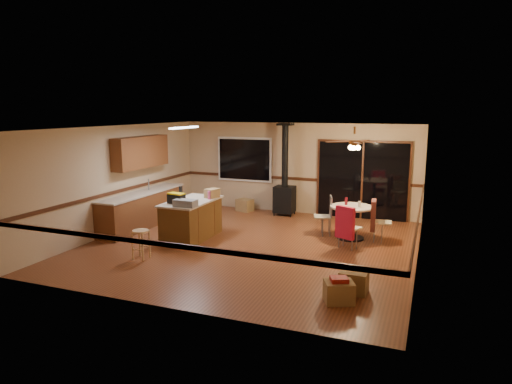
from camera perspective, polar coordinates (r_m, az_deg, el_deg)
The scene contains 35 objects.
floor at distance 10.26m, azimuth -0.61°, elevation -6.62°, with size 7.00×7.00×0.00m, color brown.
ceiling at distance 9.81m, azimuth -0.64°, elevation 8.06°, with size 7.00×7.00×0.00m, color silver.
wall_back at distance 13.23m, azimuth 5.05°, elevation 2.97°, with size 7.00×7.00×0.00m, color tan.
wall_front at distance 6.90m, azimuth -11.57°, elevation -4.08°, with size 7.00×7.00×0.00m, color tan.
wall_left at distance 11.70m, azimuth -16.74°, elevation 1.60°, with size 7.00×7.00×0.00m, color tan.
wall_right at distance 9.26m, azimuth 19.91°, elevation -0.82°, with size 7.00×7.00×0.00m, color tan.
chair_rail at distance 10.01m, azimuth -0.62°, elevation -1.13°, with size 7.00×7.00×0.08m, color #3E1E0F, non-canonical shape.
window at distance 13.69m, azimuth -1.45°, elevation 4.10°, with size 1.72×0.10×1.32m, color black.
sliding_door at distance 12.82m, azimuth 13.15°, elevation 1.37°, with size 2.52×0.10×2.10m, color black.
lower_cabinets at distance 12.08m, azimuth -13.95°, elevation -2.21°, with size 0.60×3.00×0.86m, color brown.
countertop at distance 11.99m, azimuth -14.04°, elevation -0.11°, with size 0.64×3.04×0.04m, color #BCAA92.
upper_cabinets at distance 12.08m, azimuth -14.19°, elevation 4.86°, with size 0.35×2.00×0.80m, color brown.
kitchen_island at distance 10.77m, azimuth -8.06°, elevation -3.40°, with size 0.88×1.68×0.90m.
wood_stove at distance 12.95m, azimuth 3.60°, elevation 0.27°, with size 0.55×0.50×2.52m.
ceiling_fan at distance 10.56m, azimuth 12.17°, elevation 5.88°, with size 0.24×0.24×0.55m.
fluorescent_strip at distance 10.88m, azimuth -8.95°, elevation 7.95°, with size 0.10×1.20×0.04m, color white.
toolbox_grey at distance 10.03m, azimuth -8.82°, elevation -1.37°, with size 0.49×0.27×0.15m, color slate.
toolbox_black at distance 10.36m, azimuth -9.93°, elevation -0.86°, with size 0.38×0.20×0.21m, color black.
toolbox_yellow_lid at distance 10.34m, azimuth -9.95°, elevation -0.21°, with size 0.38×0.20×0.03m, color gold.
box_on_island at distance 10.95m, azimuth -5.51°, elevation -0.15°, with size 0.24×0.32×0.21m, color olive.
bottle_dark at distance 10.87m, azimuth -9.39°, elevation -0.07°, with size 0.09×0.09×0.30m, color black.
bottle_pink at distance 10.75m, azimuth -5.89°, elevation -0.40°, with size 0.06×0.06×0.20m, color #D84C8C.
bottle_white at distance 11.11m, azimuth -6.30°, elevation -0.14°, with size 0.05×0.05×0.16m, color white.
bar_stool at distance 9.56m, azimuth -14.17°, elevation -6.37°, with size 0.32×0.32×0.59m, color tan.
blue_bucket at distance 10.25m, azimuth -8.70°, elevation -6.03°, with size 0.30×0.30×0.25m, color #0C3EA8.
dining_table at distance 10.81m, azimuth 11.83°, elevation -3.01°, with size 0.98×0.98×0.78m.
glass_red at distance 10.86m, azimuth 11.21°, elevation -1.13°, with size 0.07×0.07×0.18m, color #590C14.
glass_cream at distance 10.67m, azimuth 12.80°, elevation -1.49°, with size 0.06×0.06×0.14m, color beige.
chair_left at distance 11.03m, azimuth 8.89°, elevation -2.36°, with size 0.50×0.50×0.51m.
chair_near at distance 9.96m, azimuth 11.15°, elevation -3.76°, with size 0.57×0.59×0.70m.
chair_right at distance 10.76m, azimuth 14.59°, elevation -2.85°, with size 0.50×0.46×0.70m.
box_under_window at distance 13.52m, azimuth -1.41°, elevation -1.65°, with size 0.45×0.36×0.36m, color olive.
box_corner_a at distance 7.43m, azimuth 10.31°, elevation -12.17°, with size 0.44×0.37×0.34m, color olive.
box_corner_b at distance 7.85m, azimuth 12.12°, elevation -10.90°, with size 0.45×0.38×0.36m, color olive.
box_small_red at distance 7.36m, azimuth 10.36°, elevation -10.70°, with size 0.27×0.22×0.07m, color maroon.
Camera 1 is at (3.66, -9.10, 3.00)m, focal length 32.00 mm.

